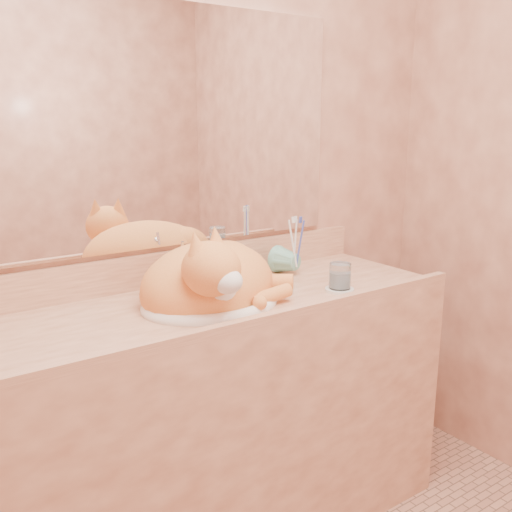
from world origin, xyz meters
TOP-DOWN VIEW (x-y plane):
  - wall_back at (0.00, 1.00)m, footprint 2.40×0.02m
  - vanity_counter at (0.00, 0.72)m, footprint 1.60×0.55m
  - mirror at (0.00, 0.99)m, footprint 1.30×0.02m
  - sink_basin at (-0.03, 0.70)m, footprint 0.47×0.41m
  - faucet at (-0.03, 0.87)m, footprint 0.05×0.12m
  - cat at (-0.02, 0.71)m, footprint 0.59×0.54m
  - soap_dispenser at (0.18, 0.88)m, footprint 0.09×0.09m
  - toothbrush_cup at (0.40, 0.81)m, footprint 0.13×0.13m
  - toothbrushes at (0.40, 0.81)m, footprint 0.04×0.04m
  - saucer at (0.40, 0.58)m, footprint 0.10×0.10m
  - water_glass at (0.40, 0.58)m, footprint 0.07×0.07m

SIDE VIEW (x-z plane):
  - vanity_counter at x=0.00m, z-range 0.00..0.85m
  - saucer at x=0.40m, z-range 0.85..0.86m
  - toothbrush_cup at x=0.40m, z-range 0.85..0.95m
  - water_glass at x=0.40m, z-range 0.86..0.95m
  - sink_basin at x=-0.03m, z-range 0.85..0.99m
  - faucet at x=-0.03m, z-range 0.85..1.01m
  - cat at x=-0.02m, z-range 0.80..1.07m
  - soap_dispenser at x=0.18m, z-range 0.85..1.04m
  - toothbrushes at x=0.40m, z-range 0.87..1.10m
  - wall_back at x=0.00m, z-range 0.00..2.50m
  - mirror at x=0.00m, z-range 0.99..1.79m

